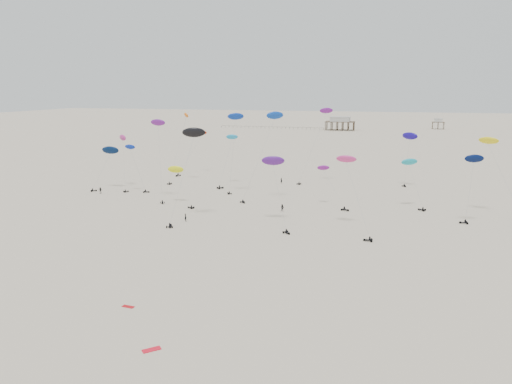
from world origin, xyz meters
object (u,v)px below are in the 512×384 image
(pavilion_small, at_px, (438,124))
(rig_0, at_px, (159,135))
(pavilion_main, at_px, (340,124))
(spectator_0, at_px, (186,221))
(rig_4, at_px, (409,141))
(rig_9, at_px, (472,174))

(pavilion_small, bearing_deg, rig_0, -108.66)
(pavilion_main, relative_size, spectator_0, 9.72)
(pavilion_small, xyz_separation_m, spectator_0, (-75.85, -296.29, -3.49))
(pavilion_small, xyz_separation_m, rig_0, (-92.78, -274.76, 14.23))
(rig_4, relative_size, spectator_0, 7.90)
(rig_0, bearing_deg, rig_4, -175.83)
(pavilion_main, distance_m, pavilion_small, 76.16)
(pavilion_main, relative_size, pavilion_small, 2.33)
(pavilion_main, height_order, rig_9, rig_9)
(rig_0, bearing_deg, rig_9, 151.80)
(pavilion_small, distance_m, rig_0, 290.35)
(pavilion_main, xyz_separation_m, rig_0, (-22.78, -244.76, 13.50))
(pavilion_main, bearing_deg, rig_9, -77.04)
(rig_0, height_order, spectator_0, rig_0)
(pavilion_small, relative_size, rig_0, 0.40)
(pavilion_main, xyz_separation_m, spectator_0, (-5.85, -266.29, -4.22))
(rig_9, distance_m, spectator_0, 66.46)
(rig_4, distance_m, rig_9, 44.01)
(spectator_0, bearing_deg, pavilion_main, -52.49)
(pavilion_main, relative_size, rig_9, 1.33)
(pavilion_main, xyz_separation_m, rig_9, (57.38, -249.26, 7.14))
(spectator_0, bearing_deg, rig_0, -13.06)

